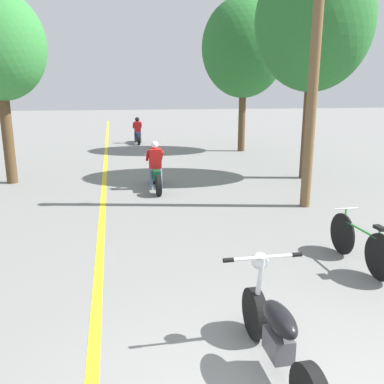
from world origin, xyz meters
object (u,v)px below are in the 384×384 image
at_px(roadside_tree_right_far, 244,48).
at_px(bicycle_parked, 360,243).
at_px(motorcycle_rider_lead, 155,172).
at_px(motorcycle_rider_far, 138,133).
at_px(motorcycle_foreground, 277,334).
at_px(roadside_tree_right_near, 314,22).
at_px(utility_pole, 315,58).

relative_size(roadside_tree_right_far, bicycle_parked, 3.88).
distance_m(motorcycle_rider_lead, motorcycle_rider_far, 10.73).
height_order(motorcycle_foreground, motorcycle_rider_far, motorcycle_rider_far).
xyz_separation_m(roadside_tree_right_near, motorcycle_rider_lead, (-4.90, -0.64, -4.22)).
height_order(motorcycle_foreground, bicycle_parked, motorcycle_foreground).
bearing_deg(motorcycle_foreground, motorcycle_rider_lead, 92.41).
bearing_deg(roadside_tree_right_far, motorcycle_rider_lead, -124.71).
height_order(utility_pole, motorcycle_rider_far, utility_pole).
bearing_deg(motorcycle_rider_lead, bicycle_parked, -65.80).
relative_size(roadside_tree_right_near, motorcycle_rider_lead, 3.27).
bearing_deg(roadside_tree_right_far, motorcycle_rider_far, 140.02).
relative_size(motorcycle_foreground, motorcycle_rider_lead, 0.93).
bearing_deg(bicycle_parked, motorcycle_rider_far, 98.40).
height_order(motorcycle_rider_lead, bicycle_parked, motorcycle_rider_lead).
distance_m(motorcycle_foreground, bicycle_parked, 3.15).
xyz_separation_m(motorcycle_rider_lead, motorcycle_rider_far, (0.19, 10.72, 0.01)).
height_order(roadside_tree_right_far, motorcycle_foreground, roadside_tree_right_far).
bearing_deg(motorcycle_rider_lead, utility_pole, -36.08).
distance_m(motorcycle_rider_lead, bicycle_parked, 6.46).
distance_m(motorcycle_rider_far, bicycle_parked, 16.79).
bearing_deg(roadside_tree_right_near, motorcycle_foreground, -117.74).
distance_m(utility_pole, motorcycle_foreground, 7.04).
height_order(motorcycle_rider_far, bicycle_parked, motorcycle_rider_far).
distance_m(roadside_tree_right_near, motorcycle_rider_lead, 6.50).
height_order(utility_pole, motorcycle_foreground, utility_pole).
distance_m(motorcycle_foreground, motorcycle_rider_far, 18.76).
bearing_deg(motorcycle_rider_lead, roadside_tree_right_far, 55.29).
xyz_separation_m(roadside_tree_right_near, roadside_tree_right_far, (-0.13, 6.25, -0.15)).
bearing_deg(bicycle_parked, roadside_tree_right_near, 70.94).
bearing_deg(roadside_tree_right_far, utility_pole, -98.35).
bearing_deg(motorcycle_foreground, bicycle_parked, 42.97).
bearing_deg(bicycle_parked, motorcycle_foreground, -137.03).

